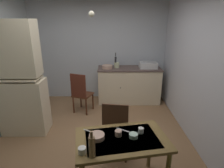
# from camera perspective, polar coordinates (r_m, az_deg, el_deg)

# --- Properties ---
(ground_plane) EXTENTS (5.23, 5.23, 0.00)m
(ground_plane) POSITION_cam_1_polar(r_m,az_deg,el_deg) (3.55, -5.82, -17.27)
(ground_plane) COLOR #8D6747
(wall_back) EXTENTS (3.66, 0.10, 2.59)m
(wall_back) POSITION_cam_1_polar(r_m,az_deg,el_deg) (5.08, -4.14, 10.03)
(wall_back) COLOR silver
(wall_back) RESTS_ON ground
(wall_right) EXTENTS (0.10, 4.33, 2.59)m
(wall_right) POSITION_cam_1_polar(r_m,az_deg,el_deg) (3.32, 26.68, 2.99)
(wall_right) COLOR silver
(wall_right) RESTS_ON ground
(hutch_cabinet) EXTENTS (0.84, 0.44, 2.13)m
(hutch_cabinet) POSITION_cam_1_polar(r_m,az_deg,el_deg) (3.79, -26.46, 0.08)
(hutch_cabinet) COLOR beige
(hutch_cabinet) RESTS_ON ground
(counter_cabinet) EXTENTS (1.63, 0.64, 0.93)m
(counter_cabinet) POSITION_cam_1_polar(r_m,az_deg,el_deg) (4.94, 5.23, -0.24)
(counter_cabinet) COLOR beige
(counter_cabinet) RESTS_ON ground
(sink_basin) EXTENTS (0.44, 0.34, 0.15)m
(sink_basin) POSITION_cam_1_polar(r_m,az_deg,el_deg) (4.86, 11.07, 5.80)
(sink_basin) COLOR silver
(sink_basin) RESTS_ON counter_cabinet
(hand_pump) EXTENTS (0.05, 0.27, 0.39)m
(hand_pump) POSITION_cam_1_polar(r_m,az_deg,el_deg) (4.79, 1.11, 7.08)
(hand_pump) COLOR #232328
(hand_pump) RESTS_ON counter_cabinet
(mixing_bowl_counter) EXTENTS (0.26, 0.26, 0.09)m
(mixing_bowl_counter) POSITION_cam_1_polar(r_m,az_deg,el_deg) (4.72, -1.48, 5.35)
(mixing_bowl_counter) COLOR tan
(mixing_bowl_counter) RESTS_ON counter_cabinet
(stoneware_crock) EXTENTS (0.13, 0.13, 0.14)m
(stoneware_crock) POSITION_cam_1_polar(r_m,az_deg,el_deg) (4.80, 1.46, 5.89)
(stoneware_crock) COLOR beige
(stoneware_crock) RESTS_ON counter_cabinet
(dining_table) EXTENTS (1.20, 0.85, 0.76)m
(dining_table) POSITION_cam_1_polar(r_m,az_deg,el_deg) (2.39, 3.03, -18.58)
(dining_table) COLOR brown
(dining_table) RESTS_ON ground
(chair_far_side) EXTENTS (0.46, 0.46, 0.99)m
(chair_far_side) POSITION_cam_1_polar(r_m,az_deg,el_deg) (2.92, 1.21, -13.87)
(chair_far_side) COLOR #4C2E1C
(chair_far_side) RESTS_ON ground
(chair_by_counter) EXTENTS (0.52, 0.52, 0.98)m
(chair_by_counter) POSITION_cam_1_polar(r_m,az_deg,el_deg) (4.34, -9.53, -2.68)
(chair_by_counter) COLOR #532917
(chair_by_counter) RESTS_ON ground
(serving_bowl_wide) EXTENTS (0.19, 0.19, 0.06)m
(serving_bowl_wide) POSITION_cam_1_polar(r_m,az_deg,el_deg) (2.31, -4.71, -15.84)
(serving_bowl_wide) COLOR tan
(serving_bowl_wide) RESTS_ON dining_table
(soup_bowl_small) EXTENTS (0.11, 0.11, 0.05)m
(soup_bowl_small) POSITION_cam_1_polar(r_m,az_deg,el_deg) (2.33, 6.66, -15.59)
(soup_bowl_small) COLOR #ADD1C1
(soup_bowl_small) RESTS_ON dining_table
(mug_dark) EXTENTS (0.07, 0.07, 0.07)m
(mug_dark) POSITION_cam_1_polar(r_m,az_deg,el_deg) (2.42, 8.93, -13.99)
(mug_dark) COLOR white
(mug_dark) RESTS_ON dining_table
(mug_tall) EXTENTS (0.08, 0.08, 0.07)m
(mug_tall) POSITION_cam_1_polar(r_m,az_deg,el_deg) (2.34, 1.96, -14.94)
(mug_tall) COLOR tan
(mug_tall) RESTS_ON dining_table
(teacup_mint) EXTENTS (0.09, 0.09, 0.07)m
(teacup_mint) POSITION_cam_1_polar(r_m,az_deg,el_deg) (2.11, -9.21, -19.64)
(teacup_mint) COLOR white
(teacup_mint) RESTS_ON dining_table
(glass_bottle) EXTENTS (0.07, 0.07, 0.30)m
(glass_bottle) POSITION_cam_1_polar(r_m,az_deg,el_deg) (2.00, -6.22, -18.64)
(glass_bottle) COLOR olive
(glass_bottle) RESTS_ON dining_table
(table_knife) EXTENTS (0.19, 0.12, 0.00)m
(table_knife) POSITION_cam_1_polar(r_m,az_deg,el_deg) (2.46, 3.69, -14.09)
(table_knife) COLOR silver
(table_knife) RESTS_ON dining_table
(teaspoon_near_bowl) EXTENTS (0.12, 0.07, 0.00)m
(teaspoon_near_bowl) POSITION_cam_1_polar(r_m,az_deg,el_deg) (2.47, -7.55, -14.11)
(teaspoon_near_bowl) COLOR beige
(teaspoon_near_bowl) RESTS_ON dining_table
(pendant_bulb) EXTENTS (0.08, 0.08, 0.08)m
(pendant_bulb) POSITION_cam_1_polar(r_m,az_deg,el_deg) (2.72, -6.36, 20.76)
(pendant_bulb) COLOR #F9EFCC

